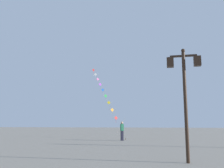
% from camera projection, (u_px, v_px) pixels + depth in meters
% --- Properties ---
extents(ground_plane, '(160.00, 160.00, 0.00)m').
position_uv_depth(ground_plane, '(152.00, 143.00, 20.09)').
color(ground_plane, gray).
extents(twin_lantern_lamp_post, '(1.36, 0.28, 4.60)m').
position_uv_depth(twin_lantern_lamp_post, '(184.00, 82.00, 10.16)').
color(twin_lantern_lamp_post, black).
rests_on(twin_lantern_lamp_post, ground_plane).
extents(kite_train, '(6.90, 11.49, 9.70)m').
position_uv_depth(kite_train, '(105.00, 94.00, 31.09)').
color(kite_train, brown).
rests_on(kite_train, ground_plane).
extents(kite_flyer, '(0.41, 0.62, 1.71)m').
position_uv_depth(kite_flyer, '(122.00, 130.00, 22.63)').
color(kite_flyer, '#1E1E2D').
rests_on(kite_flyer, ground_plane).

